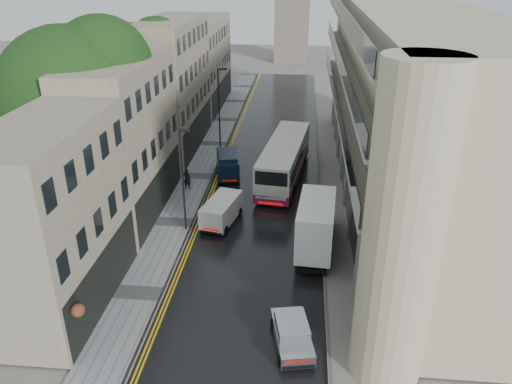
% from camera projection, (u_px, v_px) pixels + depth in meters
% --- Properties ---
extents(road, '(9.00, 85.00, 0.02)m').
position_uv_depth(road, '(266.00, 180.00, 42.40)').
color(road, black).
rests_on(road, ground).
extents(left_sidewalk, '(2.70, 85.00, 0.12)m').
position_uv_depth(left_sidewalk, '(198.00, 176.00, 42.87)').
color(left_sidewalk, gray).
rests_on(left_sidewalk, ground).
extents(right_sidewalk, '(1.80, 85.00, 0.12)m').
position_uv_depth(right_sidewalk, '(330.00, 181.00, 41.92)').
color(right_sidewalk, slate).
rests_on(right_sidewalk, ground).
extents(old_shop_row, '(4.50, 56.00, 12.00)m').
position_uv_depth(old_shop_row, '(159.00, 100.00, 42.90)').
color(old_shop_row, gray).
rests_on(old_shop_row, ground).
extents(modern_block, '(8.00, 40.00, 14.00)m').
position_uv_depth(modern_block, '(403.00, 107.00, 37.20)').
color(modern_block, tan).
rests_on(modern_block, ground).
extents(tree_near, '(10.56, 10.56, 13.89)m').
position_uv_depth(tree_near, '(74.00, 123.00, 33.75)').
color(tree_near, black).
rests_on(tree_near, ground).
extents(tree_far, '(9.24, 9.24, 12.46)m').
position_uv_depth(tree_far, '(138.00, 89.00, 45.74)').
color(tree_far, black).
rests_on(tree_far, ground).
extents(cream_bus, '(4.17, 12.17, 3.25)m').
position_uv_depth(cream_bus, '(262.00, 174.00, 39.25)').
color(cream_bus, beige).
rests_on(cream_bus, road).
extents(white_lorry, '(2.71, 7.27, 3.74)m').
position_uv_depth(white_lorry, '(298.00, 236.00, 30.09)').
color(white_lorry, white).
rests_on(white_lorry, road).
extents(silver_hatchback, '(2.29, 3.91, 1.38)m').
position_uv_depth(silver_hatchback, '(281.00, 353.00, 22.80)').
color(silver_hatchback, '#9A9B9E').
rests_on(silver_hatchback, road).
extents(white_van, '(2.61, 4.37, 1.85)m').
position_uv_depth(white_van, '(203.00, 219.00, 34.08)').
color(white_van, white).
rests_on(white_van, road).
extents(navy_van, '(2.59, 4.65, 2.24)m').
position_uv_depth(navy_van, '(219.00, 171.00, 41.24)').
color(navy_van, black).
rests_on(navy_van, road).
extents(pedestrian, '(0.71, 0.53, 1.76)m').
position_uv_depth(pedestrian, '(187.00, 179.00, 40.10)').
color(pedestrian, black).
rests_on(pedestrian, left_sidewalk).
extents(lamp_post_near, '(0.83, 0.34, 7.19)m').
position_uv_depth(lamp_post_near, '(183.00, 181.00, 32.93)').
color(lamp_post_near, black).
rests_on(lamp_post_near, left_sidewalk).
extents(lamp_post_far, '(0.91, 0.40, 7.87)m').
position_uv_depth(lamp_post_far, '(219.00, 111.00, 46.86)').
color(lamp_post_far, black).
rests_on(lamp_post_far, left_sidewalk).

